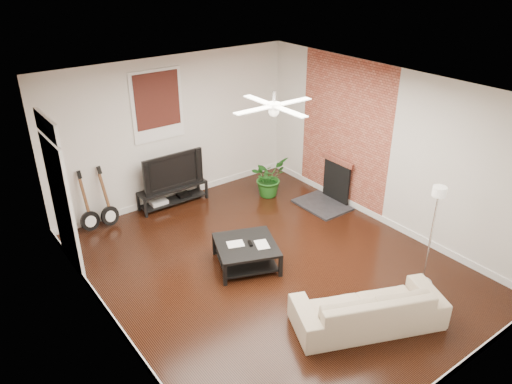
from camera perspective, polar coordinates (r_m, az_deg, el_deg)
room at (r=7.09m, az=1.93°, el=0.65°), size 5.01×6.01×2.81m
brick_accent at (r=9.35m, az=10.16°, el=6.78°), size 0.02×2.20×2.80m
fireplace at (r=9.51m, az=8.51°, el=1.11°), size 0.80×1.10×0.92m
window_back at (r=9.13m, az=-11.38°, el=9.83°), size 1.00×0.06×1.30m
door_left at (r=7.76m, az=-21.71°, el=-0.21°), size 0.08×1.00×2.50m
tv_stand at (r=9.64m, az=-9.60°, el=-0.40°), size 1.36×0.36×0.38m
tv at (r=9.42m, az=-9.90°, el=2.59°), size 1.22×0.16×0.70m
coffee_table at (r=7.74m, az=-1.14°, el=-7.25°), size 1.19×1.19×0.38m
sofa at (r=6.75m, az=12.90°, el=-12.82°), size 2.11×1.48×0.57m
floor_lamp at (r=7.44m, az=19.65°, el=-4.94°), size 0.35×0.35×1.61m
potted_plant at (r=9.78m, az=1.47°, el=1.76°), size 0.86×0.80×0.79m
guitar_left at (r=8.92m, az=-19.04°, el=-1.20°), size 0.38×0.29×1.12m
guitar_right at (r=8.99m, az=-16.90°, el=-0.67°), size 0.40×0.32×1.12m
ceiling_fan at (r=6.66m, az=2.09°, el=9.98°), size 1.24×1.24×0.32m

